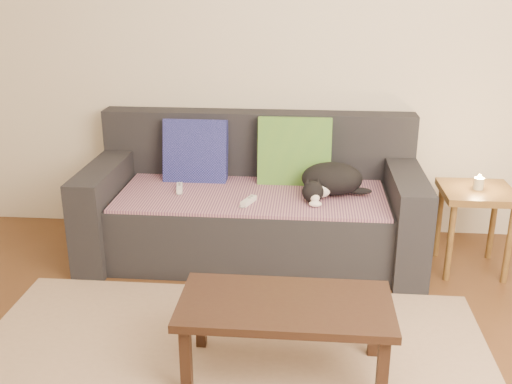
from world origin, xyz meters
TOP-DOWN VIEW (x-y plane):
  - back_wall at (0.00, 2.00)m, footprint 4.50×0.04m
  - sofa at (0.00, 1.57)m, footprint 2.10×0.94m
  - throw_blanket at (0.00, 1.48)m, footprint 1.66×0.74m
  - cushion_navy at (-0.40, 1.74)m, footprint 0.42×0.19m
  - cushion_green at (0.25, 1.74)m, footprint 0.47×0.19m
  - cat at (0.49, 1.50)m, footprint 0.48×0.45m
  - wii_remote_a at (-0.46, 1.49)m, footprint 0.06×0.15m
  - wii_remote_b at (-0.00, 1.30)m, footprint 0.09×0.15m
  - side_table at (1.36, 1.44)m, footprint 0.42×0.42m
  - candle at (1.36, 1.44)m, footprint 0.06×0.06m
  - coffee_table at (0.26, 0.27)m, footprint 0.94×0.47m

SIDE VIEW (x-z plane):
  - sofa at x=0.00m, z-range -0.13..0.74m
  - coffee_table at x=0.26m, z-range 0.14..0.52m
  - throw_blanket at x=0.00m, z-range 0.42..0.44m
  - side_table at x=1.36m, z-range 0.17..0.70m
  - wii_remote_a at x=-0.46m, z-range 0.44..0.47m
  - wii_remote_b at x=0.00m, z-range 0.44..0.47m
  - cat at x=0.49m, z-range 0.44..0.64m
  - candle at x=1.36m, z-range 0.52..0.61m
  - cushion_navy at x=-0.40m, z-range 0.41..0.85m
  - cushion_green at x=0.25m, z-range 0.39..0.87m
  - back_wall at x=0.00m, z-range 0.00..2.60m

